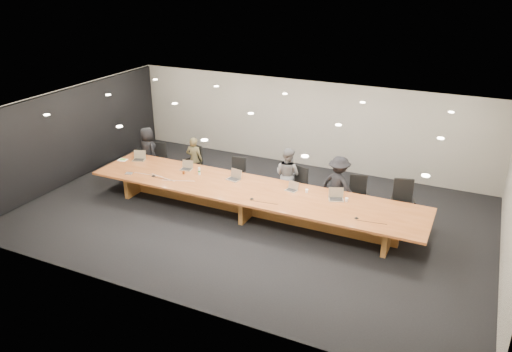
{
  "coord_description": "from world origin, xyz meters",
  "views": [
    {
      "loc": [
        5.12,
        -10.56,
        6.11
      ],
      "look_at": [
        0.0,
        0.3,
        1.0
      ],
      "focal_mm": 35.0,
      "sensor_mm": 36.0,
      "label": 1
    }
  ],
  "objects_px": {
    "laptop_b": "(186,166)",
    "paper_cup_near": "(307,191)",
    "mic_center": "(252,199)",
    "chair_mid_right": "(296,185)",
    "laptop_a": "(138,156)",
    "person_a": "(148,151)",
    "av_box": "(129,173)",
    "laptop_e": "(336,195)",
    "mic_left": "(153,176)",
    "laptop_d": "(291,187)",
    "conference_table": "(251,197)",
    "person_c": "(288,175)",
    "water_bottle": "(199,171)",
    "laptop_c": "(233,175)",
    "paper_cup_far": "(347,200)",
    "chair_left": "(192,164)",
    "chair_far_right": "(403,203)",
    "amber_mug": "(184,172)",
    "chair_right": "(358,196)",
    "chair_far_left": "(159,159)",
    "mic_right": "(357,218)",
    "chair_mid_left": "(237,174)",
    "person_b": "(194,160)",
    "person_d": "(339,185)"
  },
  "relations": [
    {
      "from": "chair_far_right",
      "to": "laptop_d",
      "type": "height_order",
      "value": "chair_far_right"
    },
    {
      "from": "person_c",
      "to": "paper_cup_far",
      "type": "xyz_separation_m",
      "value": [
        1.92,
        -0.91,
        0.03
      ]
    },
    {
      "from": "person_c",
      "to": "paper_cup_near",
      "type": "relative_size",
      "value": 16.63
    },
    {
      "from": "chair_mid_right",
      "to": "laptop_a",
      "type": "bearing_deg",
      "value": -152.11
    },
    {
      "from": "chair_left",
      "to": "laptop_c",
      "type": "bearing_deg",
      "value": -11.15
    },
    {
      "from": "av_box",
      "to": "mic_right",
      "type": "bearing_deg",
      "value": -14.65
    },
    {
      "from": "person_b",
      "to": "laptop_b",
      "type": "height_order",
      "value": "person_b"
    },
    {
      "from": "chair_far_left",
      "to": "water_bottle",
      "type": "relative_size",
      "value": 4.8
    },
    {
      "from": "chair_right",
      "to": "laptop_e",
      "type": "height_order",
      "value": "chair_right"
    },
    {
      "from": "amber_mug",
      "to": "paper_cup_far",
      "type": "distance_m",
      "value": 4.57
    },
    {
      "from": "person_a",
      "to": "av_box",
      "type": "height_order",
      "value": "person_a"
    },
    {
      "from": "person_c",
      "to": "water_bottle",
      "type": "bearing_deg",
      "value": 39.33
    },
    {
      "from": "av_box",
      "to": "mic_left",
      "type": "height_order",
      "value": "mic_left"
    },
    {
      "from": "conference_table",
      "to": "person_a",
      "type": "bearing_deg",
      "value": 164.31
    },
    {
      "from": "chair_far_left",
      "to": "person_a",
      "type": "distance_m",
      "value": 0.4
    },
    {
      "from": "chair_mid_right",
      "to": "laptop_e",
      "type": "relative_size",
      "value": 2.83
    },
    {
      "from": "paper_cup_near",
      "to": "av_box",
      "type": "relative_size",
      "value": 0.51
    },
    {
      "from": "person_d",
      "to": "person_b",
      "type": "bearing_deg",
      "value": 18.42
    },
    {
      "from": "chair_far_left",
      "to": "laptop_e",
      "type": "height_order",
      "value": "laptop_e"
    },
    {
      "from": "chair_right",
      "to": "person_b",
      "type": "bearing_deg",
      "value": 163.74
    },
    {
      "from": "chair_mid_left",
      "to": "mic_center",
      "type": "relative_size",
      "value": 9.41
    },
    {
      "from": "chair_left",
      "to": "av_box",
      "type": "height_order",
      "value": "chair_left"
    },
    {
      "from": "laptop_b",
      "to": "mic_center",
      "type": "distance_m",
      "value": 2.68
    },
    {
      "from": "laptop_d",
      "to": "av_box",
      "type": "bearing_deg",
      "value": -157.74
    },
    {
      "from": "chair_mid_right",
      "to": "mic_right",
      "type": "relative_size",
      "value": 9.88
    },
    {
      "from": "chair_right",
      "to": "mic_left",
      "type": "bearing_deg",
      "value": -178.97
    },
    {
      "from": "chair_mid_right",
      "to": "laptop_c",
      "type": "distance_m",
      "value": 1.77
    },
    {
      "from": "chair_right",
      "to": "conference_table",
      "type": "bearing_deg",
      "value": -169.94
    },
    {
      "from": "person_c",
      "to": "paper_cup_near",
      "type": "distance_m",
      "value": 1.2
    },
    {
      "from": "chair_far_left",
      "to": "chair_far_right",
      "type": "distance_m",
      "value": 7.51
    },
    {
      "from": "chair_left",
      "to": "chair_far_right",
      "type": "distance_m",
      "value": 6.26
    },
    {
      "from": "laptop_a",
      "to": "av_box",
      "type": "relative_size",
      "value": 1.94
    },
    {
      "from": "chair_far_left",
      "to": "chair_left",
      "type": "xyz_separation_m",
      "value": [
        1.25,
        -0.03,
        0.06
      ]
    },
    {
      "from": "laptop_d",
      "to": "conference_table",
      "type": "bearing_deg",
      "value": -149.36
    },
    {
      "from": "chair_far_right",
      "to": "person_a",
      "type": "height_order",
      "value": "person_a"
    },
    {
      "from": "laptop_e",
      "to": "mic_left",
      "type": "bearing_deg",
      "value": 166.53
    },
    {
      "from": "laptop_b",
      "to": "paper_cup_near",
      "type": "height_order",
      "value": "laptop_b"
    },
    {
      "from": "laptop_d",
      "to": "laptop_e",
      "type": "height_order",
      "value": "laptop_e"
    },
    {
      "from": "person_a",
      "to": "mic_right",
      "type": "distance_m",
      "value": 7.18
    },
    {
      "from": "water_bottle",
      "to": "mic_center",
      "type": "relative_size",
      "value": 1.97
    },
    {
      "from": "laptop_c",
      "to": "paper_cup_near",
      "type": "distance_m",
      "value": 2.07
    },
    {
      "from": "amber_mug",
      "to": "laptop_c",
      "type": "bearing_deg",
      "value": 8.74
    },
    {
      "from": "mic_center",
      "to": "paper_cup_far",
      "type": "bearing_deg",
      "value": 21.67
    },
    {
      "from": "person_c",
      "to": "amber_mug",
      "type": "xyz_separation_m",
      "value": [
        -2.65,
        -1.13,
        0.02
      ]
    },
    {
      "from": "mic_right",
      "to": "av_box",
      "type": "bearing_deg",
      "value": -178.97
    },
    {
      "from": "chair_mid_left",
      "to": "paper_cup_far",
      "type": "bearing_deg",
      "value": -21.97
    },
    {
      "from": "laptop_c",
      "to": "av_box",
      "type": "relative_size",
      "value": 1.93
    },
    {
      "from": "chair_mid_right",
      "to": "mic_center",
      "type": "xyz_separation_m",
      "value": [
        -0.52,
        -1.74,
        0.25
      ]
    },
    {
      "from": "chair_mid_left",
      "to": "laptop_d",
      "type": "bearing_deg",
      "value": -30.9
    },
    {
      "from": "amber_mug",
      "to": "mic_right",
      "type": "relative_size",
      "value": 0.84
    }
  ]
}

